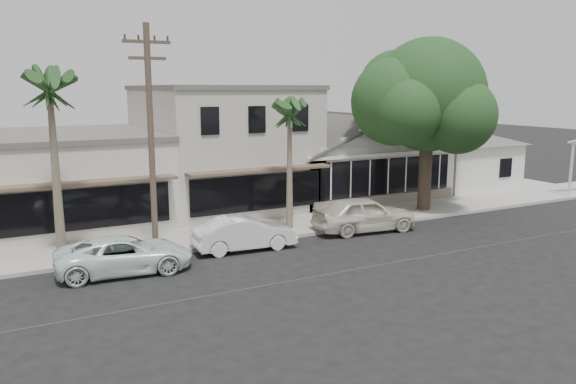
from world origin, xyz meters
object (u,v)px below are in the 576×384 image
utility_pole (151,136)px  car_1 (244,233)px  car_2 (124,255)px  shade_tree (424,98)px  car_0 (364,214)px

utility_pole → car_1: bearing=-14.4°
car_2 → shade_tree: (16.40, 3.07, 5.40)m
car_1 → car_2: bearing=101.7°
utility_pole → car_1: (3.46, -0.89, -4.09)m
utility_pole → car_0: (9.62, -0.72, -3.96)m
car_1 → car_2: car_1 is taller
utility_pole → shade_tree: shade_tree is taller
car_1 → car_2: (-5.00, -0.67, -0.03)m
utility_pole → shade_tree: (14.86, 1.52, 1.28)m
utility_pole → shade_tree: 14.99m
utility_pole → car_2: 4.67m
car_2 → car_1: bearing=-77.2°
car_1 → shade_tree: bearing=-73.9°
car_1 → car_2: 5.04m
car_1 → shade_tree: (11.40, 2.41, 5.37)m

